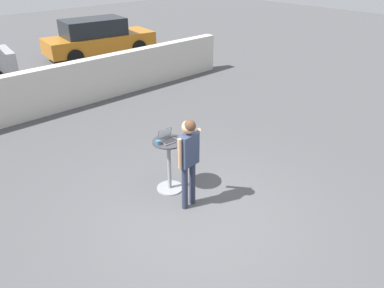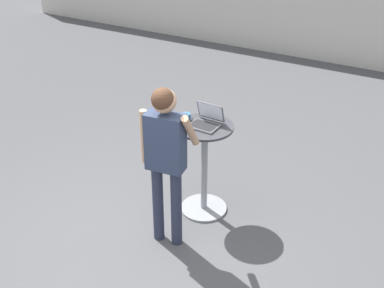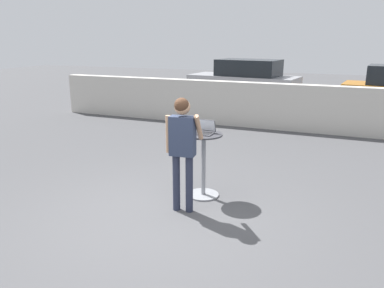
{
  "view_description": "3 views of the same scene",
  "coord_description": "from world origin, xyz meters",
  "views": [
    {
      "loc": [
        -3.59,
        -3.74,
        4.21
      ],
      "look_at": [
        0.29,
        0.45,
        1.19
      ],
      "focal_mm": 35.0,
      "sensor_mm": 36.0,
      "label": 1
    },
    {
      "loc": [
        2.38,
        -3.3,
        3.62
      ],
      "look_at": [
        0.37,
        0.49,
        1.15
      ],
      "focal_mm": 50.0,
      "sensor_mm": 36.0,
      "label": 2
    },
    {
      "loc": [
        2.21,
        -4.37,
        2.51
      ],
      "look_at": [
        0.25,
        0.47,
        1.03
      ],
      "focal_mm": 35.0,
      "sensor_mm": 36.0,
      "label": 3
    }
  ],
  "objects": [
    {
      "name": "ground_plane",
      "position": [
        0.0,
        0.0,
        0.0
      ],
      "size": [
        50.0,
        50.0,
        0.0
      ],
      "primitive_type": "plane",
      "color": "#4C4C4F"
    },
    {
      "name": "laptop",
      "position": [
        0.23,
        1.05,
        1.1
      ],
      "size": [
        0.31,
        0.3,
        0.22
      ],
      "color": "#515156",
      "rests_on": "cafe_table"
    },
    {
      "name": "standing_person",
      "position": [
        0.14,
        0.38,
        1.09
      ],
      "size": [
        0.51,
        0.4,
        1.72
      ],
      "color": "#282D42",
      "rests_on": "ground_plane"
    },
    {
      "name": "cafe_table",
      "position": [
        0.23,
        1.03,
        0.59
      ],
      "size": [
        0.6,
        0.6,
        1.05
      ],
      "color": "gray",
      "rests_on": "ground_plane"
    },
    {
      "name": "pavement_kerb",
      "position": [
        0.0,
        6.28,
        0.65
      ],
      "size": [
        13.24,
        0.35,
        1.3
      ],
      "color": "beige",
      "rests_on": "ground_plane"
    },
    {
      "name": "coffee_mug",
      "position": [
        0.01,
        1.04,
        1.1
      ],
      "size": [
        0.12,
        0.09,
        0.08
      ],
      "color": "#336084",
      "rests_on": "cafe_table"
    },
    {
      "name": "parked_car_near_street",
      "position": [
        4.39,
        10.73,
        0.81
      ],
      "size": [
        4.72,
        2.21,
        1.59
      ],
      "color": "#B76B19",
      "rests_on": "ground_plane"
    }
  ]
}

